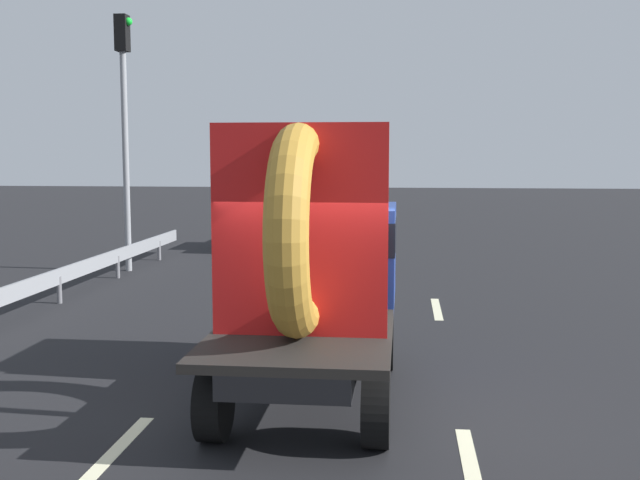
# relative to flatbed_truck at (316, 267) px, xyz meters

# --- Properties ---
(ground_plane) EXTENTS (120.00, 120.00, 0.00)m
(ground_plane) POSITION_rel_flatbed_truck_xyz_m (0.33, -0.83, -1.57)
(ground_plane) COLOR black
(flatbed_truck) EXTENTS (2.02, 4.62, 3.34)m
(flatbed_truck) POSITION_rel_flatbed_truck_xyz_m (0.00, 0.00, 0.00)
(flatbed_truck) COLOR black
(flatbed_truck) RESTS_ON ground_plane
(distant_sedan) EXTENTS (1.63, 3.80, 1.24)m
(distant_sedan) POSITION_rel_flatbed_truck_xyz_m (-3.56, 14.61, -0.91)
(distant_sedan) COLOR black
(distant_sedan) RESTS_ON ground_plane
(traffic_light) EXTENTS (0.42, 0.36, 6.46)m
(traffic_light) POSITION_rel_flatbed_truck_xyz_m (-5.94, 9.29, 2.59)
(traffic_light) COLOR gray
(traffic_light) RESTS_ON ground_plane
(guardrail) EXTENTS (0.10, 12.72, 0.71)m
(guardrail) POSITION_rel_flatbed_truck_xyz_m (-5.79, 6.53, -1.05)
(guardrail) COLOR gray
(guardrail) RESTS_ON ground_plane
(lane_dash_left_near) EXTENTS (0.16, 2.33, 0.01)m
(lane_dash_left_near) POSITION_rel_flatbed_truck_xyz_m (-1.78, -2.56, -1.57)
(lane_dash_left_near) COLOR beige
(lane_dash_left_near) RESTS_ON ground_plane
(lane_dash_left_far) EXTENTS (0.16, 2.12, 0.01)m
(lane_dash_left_far) POSITION_rel_flatbed_truck_xyz_m (-1.78, 5.42, -1.57)
(lane_dash_left_far) COLOR beige
(lane_dash_left_far) RESTS_ON ground_plane
(lane_dash_right_near) EXTENTS (0.16, 2.27, 0.01)m
(lane_dash_right_near) POSITION_rel_flatbed_truck_xyz_m (1.78, -2.52, -1.57)
(lane_dash_right_near) COLOR beige
(lane_dash_right_near) RESTS_ON ground_plane
(lane_dash_right_far) EXTENTS (0.16, 2.09, 0.01)m
(lane_dash_right_far) POSITION_rel_flatbed_truck_xyz_m (1.78, 5.20, -1.57)
(lane_dash_right_far) COLOR beige
(lane_dash_right_far) RESTS_ON ground_plane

